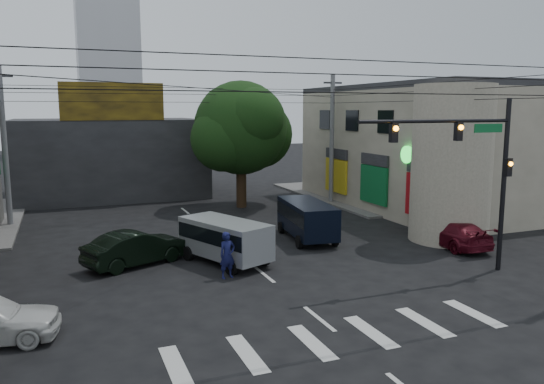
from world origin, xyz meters
TOP-DOWN VIEW (x-y plane):
  - ground at (0.00, 0.00)m, footprint 160.00×160.00m
  - sidewalk_far_right at (18.00, 18.00)m, footprint 16.00×16.00m
  - building_right at (18.00, 13.00)m, footprint 14.00×18.00m
  - corner_column at (11.00, 4.00)m, footprint 4.00×4.00m
  - building_far at (-4.00, 26.00)m, footprint 14.00×10.00m
  - billboard at (-4.00, 21.10)m, footprint 7.00×0.30m
  - tower_distant at (0.00, 70.00)m, footprint 9.00×9.00m
  - street_tree at (4.00, 17.00)m, footprint 6.40×6.40m
  - traffic_gantry at (7.82, -1.00)m, footprint 7.10×0.35m
  - utility_pole_far_left at (-10.50, 16.00)m, footprint 0.32×0.32m
  - utility_pole_far_right at (10.50, 16.00)m, footprint 0.32×0.32m
  - dark_sedan at (-4.68, 5.41)m, footprint 4.95×5.76m
  - maroon_sedan at (10.30, 2.88)m, footprint 2.28×4.76m
  - silver_minivan at (-1.00, 4.25)m, footprint 5.77×5.03m
  - navy_van at (4.22, 6.86)m, footprint 5.38×3.08m
  - traffic_officer at (-1.53, 2.18)m, footprint 0.87×0.72m

SIDE VIEW (x-z plane):
  - ground at x=0.00m, z-range 0.00..0.00m
  - sidewalk_far_right at x=18.00m, z-range 0.00..0.15m
  - maroon_sedan at x=10.30m, z-range 0.00..1.33m
  - dark_sedan at x=-4.68m, z-range 0.00..1.51m
  - traffic_officer at x=-1.53m, z-range 0.00..1.90m
  - silver_minivan at x=-1.00m, z-range 0.00..1.91m
  - navy_van at x=4.22m, z-range 0.00..1.97m
  - building_far at x=-4.00m, z-range 0.00..6.00m
  - building_right at x=18.00m, z-range 0.00..8.00m
  - corner_column at x=11.00m, z-range 0.00..8.00m
  - utility_pole_far_left at x=-10.50m, z-range 0.00..9.20m
  - utility_pole_far_right at x=10.50m, z-range 0.00..9.20m
  - traffic_gantry at x=7.82m, z-range 1.23..8.43m
  - street_tree at x=4.00m, z-range 1.12..9.82m
  - billboard at x=-4.00m, z-range 6.00..8.60m
  - tower_distant at x=0.00m, z-range 0.00..44.00m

